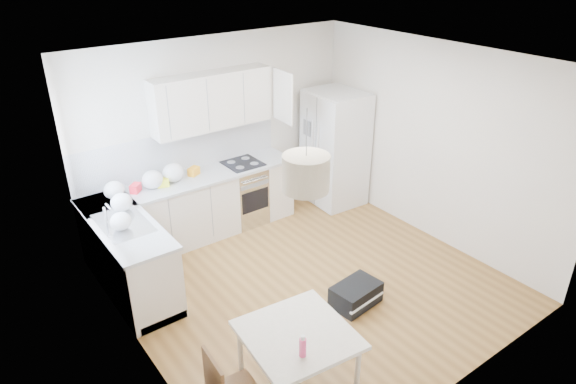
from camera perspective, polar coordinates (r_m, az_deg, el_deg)
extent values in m
plane|color=brown|center=(6.45, 2.35, -9.93)|extent=(4.20, 4.20, 0.00)
plane|color=white|center=(5.32, 2.90, 14.21)|extent=(4.20, 4.20, 0.00)
plane|color=silver|center=(7.38, -7.75, 6.58)|extent=(4.20, 0.00, 4.20)
plane|color=silver|center=(4.87, -17.11, -5.39)|extent=(0.00, 4.20, 4.20)
plane|color=silver|center=(7.17, 15.83, 5.21)|extent=(0.00, 4.20, 4.20)
cube|color=#BFE0F9|center=(5.70, -21.66, 3.16)|extent=(0.02, 1.00, 1.00)
cube|color=beige|center=(7.25, -10.27, -1.86)|extent=(3.00, 0.60, 0.88)
cube|color=beige|center=(6.40, -17.40, -6.88)|extent=(0.60, 1.80, 0.88)
cube|color=#A2A5A7|center=(7.05, -10.56, 1.44)|extent=(3.02, 0.64, 0.04)
cube|color=#A2A5A7|center=(6.17, -17.97, -3.29)|extent=(0.64, 1.82, 0.04)
cube|color=silver|center=(7.18, -11.83, 4.47)|extent=(3.00, 0.01, 0.58)
cube|color=silver|center=(5.96, -21.00, -1.48)|extent=(0.01, 1.80, 0.58)
cube|color=beige|center=(7.02, -8.43, 10.00)|extent=(1.70, 0.32, 0.75)
cube|color=beige|center=(4.66, 1.08, -15.58)|extent=(1.00, 1.00, 0.04)
cylinder|color=beige|center=(4.85, 7.68, -19.68)|extent=(0.05, 0.05, 0.68)
cylinder|color=beige|center=(5.03, -5.28, -17.55)|extent=(0.05, 0.05, 0.68)
cylinder|color=beige|center=(5.30, 2.46, -14.67)|extent=(0.05, 0.05, 0.68)
cylinder|color=#E53F73|center=(4.38, 1.65, -16.71)|extent=(0.08, 0.08, 0.21)
cube|color=black|center=(6.08, 7.54, -11.22)|extent=(0.60, 0.43, 0.26)
cylinder|color=beige|center=(3.99, 2.01, 2.12)|extent=(0.46, 0.46, 0.29)
ellipsoid|color=white|center=(6.67, -18.77, 0.21)|extent=(0.26, 0.22, 0.23)
ellipsoid|color=white|center=(6.80, -14.82, 1.34)|extent=(0.27, 0.23, 0.25)
ellipsoid|color=white|center=(6.93, -12.62, 2.12)|extent=(0.29, 0.24, 0.26)
ellipsoid|color=white|center=(6.34, -18.03, -1.10)|extent=(0.25, 0.21, 0.23)
ellipsoid|color=white|center=(5.94, -18.11, -3.11)|extent=(0.23, 0.20, 0.21)
cube|color=orange|center=(7.10, -10.43, 2.28)|extent=(0.19, 0.16, 0.11)
cube|color=yellow|center=(6.85, -13.74, 1.00)|extent=(0.17, 0.14, 0.11)
cube|color=red|center=(6.79, -16.58, 0.42)|extent=(0.18, 0.18, 0.11)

